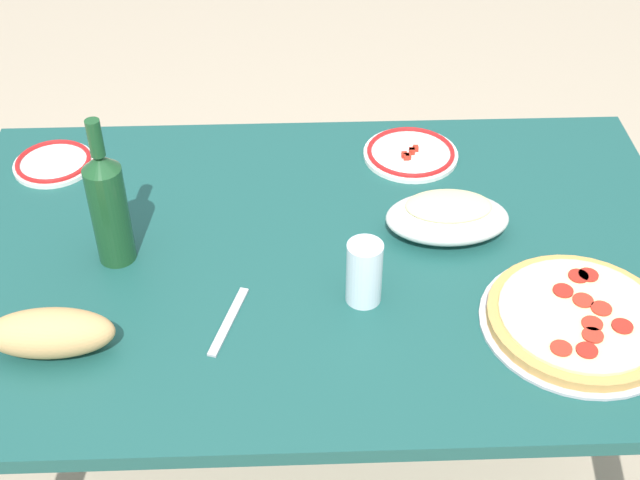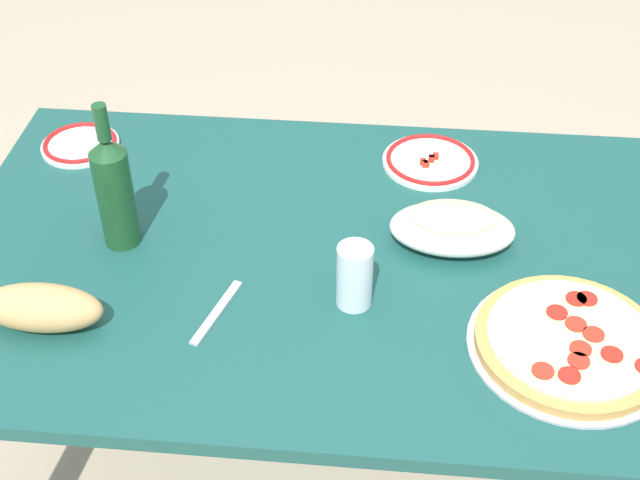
{
  "view_description": "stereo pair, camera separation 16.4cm",
  "coord_description": "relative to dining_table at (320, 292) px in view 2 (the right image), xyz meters",
  "views": [
    {
      "loc": [
        -0.05,
        -1.26,
        1.79
      ],
      "look_at": [
        0.0,
        0.0,
        0.74
      ],
      "focal_mm": 48.86,
      "sensor_mm": 36.0,
      "label": 1
    },
    {
      "loc": [
        0.12,
        -1.26,
        1.79
      ],
      "look_at": [
        0.0,
        0.0,
        0.74
      ],
      "focal_mm": 48.86,
      "sensor_mm": 36.0,
      "label": 2
    }
  ],
  "objects": [
    {
      "name": "ground_plane",
      "position": [
        0.0,
        0.0,
        -0.61
      ],
      "size": [
        8.0,
        8.0,
        0.0
      ],
      "primitive_type": "plane",
      "color": "tan",
      "rests_on": "ground"
    },
    {
      "name": "dining_table",
      "position": [
        0.0,
        0.0,
        0.0
      ],
      "size": [
        1.43,
        0.93,
        0.71
      ],
      "color": "#194C47",
      "rests_on": "ground"
    },
    {
      "name": "pepperoni_pizza",
      "position": [
        0.44,
        -0.21,
        0.12
      ],
      "size": [
        0.34,
        0.34,
        0.03
      ],
      "color": "#B7B7BC",
      "rests_on": "dining_table"
    },
    {
      "name": "baked_pasta_dish",
      "position": [
        0.25,
        0.05,
        0.14
      ],
      "size": [
        0.24,
        0.15,
        0.08
      ],
      "color": "white",
      "rests_on": "dining_table"
    },
    {
      "name": "wine_bottle",
      "position": [
        -0.38,
        -0.0,
        0.23
      ],
      "size": [
        0.07,
        0.07,
        0.3
      ],
      "color": "#194723",
      "rests_on": "dining_table"
    },
    {
      "name": "water_glass",
      "position": [
        0.07,
        -0.13,
        0.17
      ],
      "size": [
        0.06,
        0.06,
        0.12
      ],
      "primitive_type": "cylinder",
      "color": "silver",
      "rests_on": "dining_table"
    },
    {
      "name": "side_plate_near",
      "position": [
        -0.57,
        0.31,
        0.11
      ],
      "size": [
        0.17,
        0.17,
        0.02
      ],
      "color": "white",
      "rests_on": "dining_table"
    },
    {
      "name": "side_plate_far",
      "position": [
        0.21,
        0.32,
        0.11
      ],
      "size": [
        0.21,
        0.21,
        0.02
      ],
      "color": "white",
      "rests_on": "dining_table"
    },
    {
      "name": "bread_loaf",
      "position": [
        -0.46,
        -0.24,
        0.14
      ],
      "size": [
        0.22,
        0.09,
        0.08
      ],
      "primitive_type": "ellipsoid",
      "color": "tan",
      "rests_on": "dining_table"
    },
    {
      "name": "fork_right",
      "position": [
        -0.17,
        -0.18,
        0.11
      ],
      "size": [
        0.07,
        0.17,
        0.0
      ],
      "primitive_type": "cube",
      "rotation": [
        0.0,
        0.0,
        4.41
      ],
      "color": "#B7B7BC",
      "rests_on": "dining_table"
    }
  ]
}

